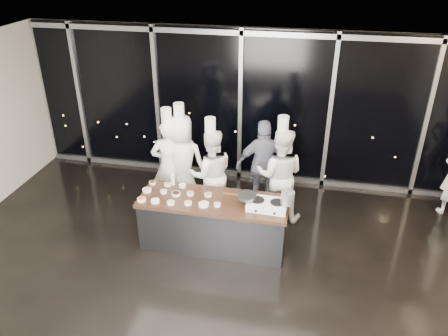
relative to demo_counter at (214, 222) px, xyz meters
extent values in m
plane|color=black|center=(0.00, -0.90, -0.45)|extent=(9.00, 9.00, 0.00)
cube|color=beige|center=(0.00, 2.60, 1.15)|extent=(9.00, 0.02, 3.20)
cube|color=silver|center=(0.00, -0.90, 2.75)|extent=(9.00, 7.00, 0.02)
cube|color=black|center=(0.00, 2.54, 1.15)|extent=(8.90, 0.04, 3.18)
cube|color=#999BA1|center=(0.00, 2.49, 2.65)|extent=(8.90, 0.08, 0.10)
cube|color=#999BA1|center=(0.00, 2.49, -0.40)|extent=(8.90, 0.08, 0.10)
cube|color=#999BA1|center=(-3.60, 2.49, 1.15)|extent=(0.08, 0.08, 3.20)
cube|color=#999BA1|center=(-1.80, 2.49, 1.15)|extent=(0.08, 0.08, 3.20)
cube|color=#999BA1|center=(0.00, 2.49, 1.15)|extent=(0.08, 0.08, 3.20)
cube|color=#999BA1|center=(1.80, 2.49, 1.15)|extent=(0.08, 0.08, 3.20)
cube|color=#999BA1|center=(3.60, 2.49, 1.15)|extent=(0.08, 0.08, 3.20)
cube|color=#38383D|center=(0.00, 0.00, -0.03)|extent=(2.40, 0.80, 0.84)
cube|color=#3D281A|center=(0.00, 0.00, 0.42)|extent=(2.46, 0.86, 0.06)
cube|color=white|center=(0.89, -0.07, 0.51)|extent=(0.64, 0.41, 0.12)
cylinder|color=black|center=(0.74, -0.06, 0.58)|extent=(0.22, 0.22, 0.02)
cylinder|color=black|center=(1.04, -0.07, 0.58)|extent=(0.22, 0.22, 0.02)
cylinder|color=black|center=(0.74, -0.26, 0.50)|extent=(0.04, 0.02, 0.04)
cylinder|color=black|center=(1.03, -0.27, 0.50)|extent=(0.04, 0.02, 0.04)
cylinder|color=gray|center=(0.56, -0.04, 0.61)|extent=(0.33, 0.33, 0.05)
cube|color=#4C2B14|center=(0.29, -0.03, 0.62)|extent=(0.23, 0.04, 0.02)
cylinder|color=#A9A9AB|center=(1.20, -0.08, 0.69)|extent=(0.22, 0.22, 0.21)
cylinder|color=white|center=(-1.14, -0.27, 0.47)|extent=(0.14, 0.14, 0.04)
cylinder|color=#FF522A|center=(-1.14, -0.27, 0.49)|extent=(0.11, 0.11, 0.01)
cylinder|color=white|center=(-1.16, 0.03, 0.47)|extent=(0.15, 0.15, 0.04)
cylinder|color=#BABC85|center=(-1.16, 0.03, 0.49)|extent=(0.12, 0.12, 0.01)
cylinder|color=white|center=(-1.16, 0.29, 0.47)|extent=(0.11, 0.11, 0.04)
cylinder|color=black|center=(-1.16, 0.29, 0.49)|extent=(0.09, 0.09, 0.01)
cylinder|color=white|center=(-0.91, -0.26, 0.47)|extent=(0.14, 0.14, 0.04)
cylinder|color=white|center=(-0.91, -0.26, 0.49)|extent=(0.12, 0.12, 0.01)
cylinder|color=white|center=(-0.87, 0.05, 0.47)|extent=(0.11, 0.11, 0.04)
cylinder|color=tan|center=(-0.87, 0.05, 0.49)|extent=(0.09, 0.09, 0.01)
cylinder|color=white|center=(-0.88, 0.29, 0.47)|extent=(0.12, 0.12, 0.04)
cylinder|color=tan|center=(-0.88, 0.29, 0.49)|extent=(0.10, 0.10, 0.01)
cylinder|color=white|center=(-0.65, -0.26, 0.47)|extent=(0.12, 0.12, 0.04)
cylinder|color=tan|center=(-0.65, -0.26, 0.49)|extent=(0.10, 0.10, 0.01)
cylinder|color=white|center=(-0.64, 0.02, 0.47)|extent=(0.15, 0.15, 0.04)
cylinder|color=black|center=(-0.64, 0.02, 0.49)|extent=(0.12, 0.12, 0.01)
cylinder|color=white|center=(-0.62, 0.30, 0.47)|extent=(0.12, 0.12, 0.04)
cylinder|color=white|center=(-0.62, 0.30, 0.49)|extent=(0.10, 0.10, 0.01)
cylinder|color=white|center=(-0.37, -0.22, 0.47)|extent=(0.12, 0.12, 0.04)
cylinder|color=tan|center=(-0.37, -0.22, 0.49)|extent=(0.10, 0.10, 0.01)
cylinder|color=white|center=(-0.41, 0.08, 0.47)|extent=(0.12, 0.12, 0.04)
cylinder|color=#A5775E|center=(-0.41, 0.08, 0.49)|extent=(0.10, 0.10, 0.01)
cylinder|color=white|center=(-0.11, -0.20, 0.47)|extent=(0.17, 0.17, 0.04)
cylinder|color=beige|center=(-0.11, -0.20, 0.49)|extent=(0.14, 0.14, 0.01)
cylinder|color=white|center=(-0.11, 0.10, 0.47)|extent=(0.12, 0.12, 0.04)
cylinder|color=olive|center=(-0.11, 0.10, 0.49)|extent=(0.10, 0.10, 0.01)
cylinder|color=white|center=(0.10, -0.16, 0.47)|extent=(0.11, 0.11, 0.04)
cylinder|color=#D48546|center=(0.10, -0.16, 0.49)|extent=(0.09, 0.09, 0.01)
cylinder|color=white|center=(-0.80, 0.34, 0.55)|extent=(0.08, 0.08, 0.21)
cone|color=white|center=(-0.80, 0.34, 0.69)|extent=(0.06, 0.06, 0.07)
imported|color=white|center=(-1.08, 1.02, 0.45)|extent=(0.77, 0.64, 1.81)
cylinder|color=white|center=(-1.08, 1.02, 1.46)|extent=(0.24, 0.24, 0.26)
imported|color=white|center=(-0.87, 1.10, 0.49)|extent=(0.92, 0.60, 1.88)
cylinder|color=white|center=(-0.87, 1.10, 1.53)|extent=(0.19, 0.19, 0.26)
imported|color=white|center=(-0.25, 0.89, 0.42)|extent=(1.02, 0.92, 1.74)
cylinder|color=white|center=(-0.25, 0.89, 1.39)|extent=(0.25, 0.25, 0.26)
imported|color=#131734|center=(0.65, 1.40, 0.44)|extent=(1.13, 0.69, 1.79)
imported|color=white|center=(0.98, 1.06, 0.45)|extent=(0.89, 0.69, 1.80)
cylinder|color=white|center=(0.98, 1.06, 1.45)|extent=(0.19, 0.19, 0.26)
camera|label=1|loc=(1.41, -5.90, 4.26)|focal=35.00mm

